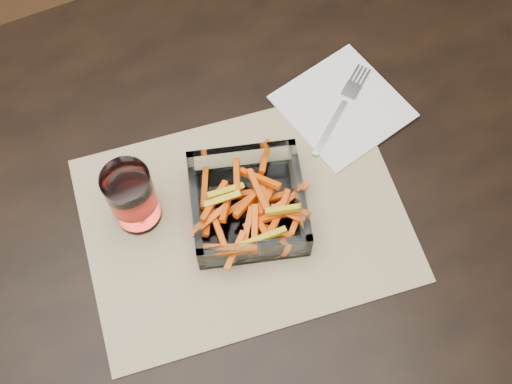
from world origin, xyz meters
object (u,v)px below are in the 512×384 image
(glass_bowl, at_px, (248,205))
(fork, at_px, (342,106))
(tumbler, at_px, (133,198))
(dining_table, at_px, (144,260))

(glass_bowl, height_order, fork, glass_bowl)
(tumbler, distance_m, fork, 0.35)
(fork, bearing_deg, tumbler, -120.88)
(dining_table, bearing_deg, glass_bowl, -9.63)
(dining_table, bearing_deg, tumbler, 58.12)
(glass_bowl, bearing_deg, dining_table, 170.37)
(tumbler, height_order, fork, tumbler)
(glass_bowl, distance_m, fork, 0.23)
(glass_bowl, bearing_deg, fork, 26.40)
(dining_table, distance_m, tumbler, 0.15)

